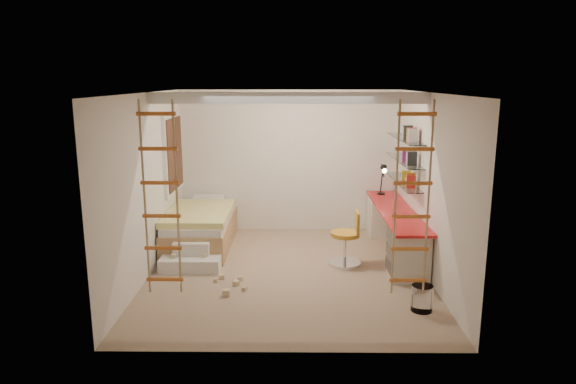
{
  "coord_description": "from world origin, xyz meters",
  "views": [
    {
      "loc": [
        0.07,
        -7.11,
        2.78
      ],
      "look_at": [
        0.0,
        0.3,
        1.15
      ],
      "focal_mm": 32.0,
      "sensor_mm": 36.0,
      "label": 1
    }
  ],
  "objects_px": {
    "desk": "(395,230)",
    "bed": "(201,227)",
    "swivel_chair": "(347,245)",
    "play_platform": "(193,256)"
  },
  "relations": [
    {
      "from": "desk",
      "to": "play_platform",
      "type": "xyz_separation_m",
      "value": [
        -3.17,
        -0.59,
        -0.25
      ]
    },
    {
      "from": "desk",
      "to": "bed",
      "type": "distance_m",
      "value": 3.22
    },
    {
      "from": "desk",
      "to": "play_platform",
      "type": "distance_m",
      "value": 3.23
    },
    {
      "from": "bed",
      "to": "swivel_chair",
      "type": "bearing_deg",
      "value": -20.64
    },
    {
      "from": "desk",
      "to": "play_platform",
      "type": "bearing_deg",
      "value": -169.4
    },
    {
      "from": "desk",
      "to": "play_platform",
      "type": "relative_size",
      "value": 3.15
    },
    {
      "from": "bed",
      "to": "play_platform",
      "type": "height_order",
      "value": "bed"
    },
    {
      "from": "desk",
      "to": "swivel_chair",
      "type": "height_order",
      "value": "swivel_chair"
    },
    {
      "from": "desk",
      "to": "swivel_chair",
      "type": "bearing_deg",
      "value": -147.44
    },
    {
      "from": "swivel_chair",
      "to": "play_platform",
      "type": "height_order",
      "value": "swivel_chair"
    }
  ]
}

